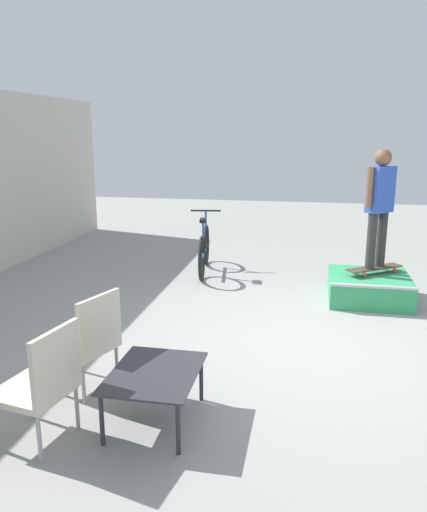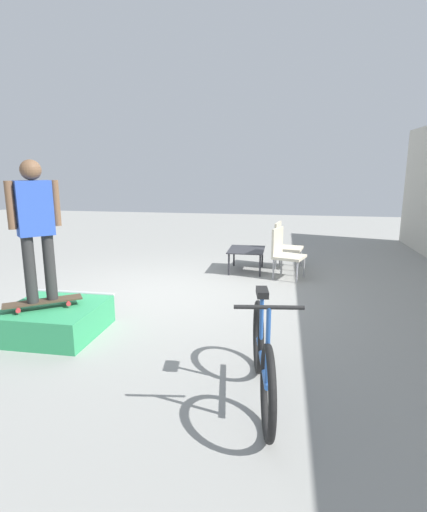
{
  "view_description": "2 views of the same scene",
  "coord_description": "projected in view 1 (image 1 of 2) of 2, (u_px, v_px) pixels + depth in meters",
  "views": [
    {
      "loc": [
        -5.29,
        0.02,
        2.3
      ],
      "look_at": [
        0.16,
        1.09,
        0.93
      ],
      "focal_mm": 35.0,
      "sensor_mm": 36.0,
      "label": 1
    },
    {
      "loc": [
        5.93,
        1.89,
        1.99
      ],
      "look_at": [
        0.38,
        0.91,
        0.76
      ],
      "focal_mm": 28.0,
      "sensor_mm": 36.0,
      "label": 2
    }
  ],
  "objects": [
    {
      "name": "person_skater",
      "position": [
        380.0,
        200.0,
        6.81
      ],
      "size": [
        0.43,
        0.43,
        1.64
      ],
      "rotation": [
        0.0,
        0.0,
        -0.77
      ],
      "color": "#2D2D2D",
      "rests_on": "skateboard_on_ramp"
    },
    {
      "name": "skateboard_on_ramp",
      "position": [
        374.0,
        268.0,
        7.04
      ],
      "size": [
        0.68,
        0.83,
        0.07
      ],
      "rotation": [
        0.0,
        0.0,
        -0.94
      ],
      "color": "#473828",
      "rests_on": "skate_ramp_box"
    },
    {
      "name": "patio_chair_left",
      "position": [
        43.0,
        381.0,
        3.71
      ],
      "size": [
        0.6,
        0.6,
        0.93
      ],
      "rotation": [
        0.0,
        0.0,
        2.96
      ],
      "color": "#99999E",
      "rests_on": "ground_plane"
    },
    {
      "name": "skate_ramp_box",
      "position": [
        369.0,
        288.0,
        7.02
      ],
      "size": [
        1.09,
        1.09,
        0.39
      ],
      "color": "#339E60",
      "rests_on": "ground_plane"
    },
    {
      "name": "ground_plane",
      "position": [
        307.0,
        344.0,
        5.58
      ],
      "size": [
        24.0,
        24.0,
        0.0
      ],
      "primitive_type": "plane",
      "color": "gray"
    },
    {
      "name": "bicycle",
      "position": [
        204.0,
        250.0,
        8.4
      ],
      "size": [
        1.72,
        0.52,
        1.01
      ],
      "rotation": [
        0.0,
        0.0,
        0.14
      ],
      "color": "black",
      "rests_on": "ground_plane"
    },
    {
      "name": "patio_chair_right",
      "position": [
        89.0,
        338.0,
        4.48
      ],
      "size": [
        0.66,
        0.66,
        0.93
      ],
      "rotation": [
        0.0,
        0.0,
        2.82
      ],
      "color": "#99999E",
      "rests_on": "ground_plane"
    },
    {
      "name": "coffee_table",
      "position": [
        155.0,
        377.0,
        4.01
      ],
      "size": [
        0.88,
        0.69,
        0.44
      ],
      "color": "#2D2D33",
      "rests_on": "ground_plane"
    }
  ]
}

